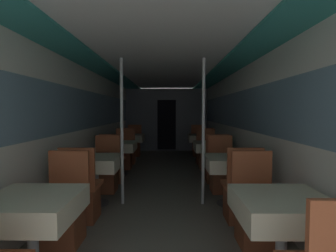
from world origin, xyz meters
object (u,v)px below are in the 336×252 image
at_px(dining_table_left_0, 32,209).
at_px(chair_left_far_2, 124,156).
at_px(dining_table_right_0, 282,210).
at_px(chair_right_far_1, 222,174).
at_px(dining_table_right_3, 201,139).
at_px(dining_table_left_2, 119,147).
at_px(support_pole_right_1, 203,132).
at_px(chair_right_near_1, 241,198).
at_px(chair_right_far_2, 207,156).
at_px(dining_table_left_1, 95,164).
at_px(chair_left_near_3, 128,152).
at_px(chair_left_far_0, 64,216).
at_px(dining_table_right_2, 211,147).
at_px(chair_left_near_2, 113,167).
at_px(chair_right_near_2, 216,167).
at_px(chair_right_far_3, 199,146).
at_px(chair_left_far_1, 106,174).
at_px(chair_right_far_0, 256,216).
at_px(chair_left_near_1, 82,197).
at_px(support_pole_left_1, 122,132).
at_px(chair_left_far_3, 134,146).
at_px(chair_right_near_3, 204,152).
at_px(dining_table_right_1, 230,164).

xyz_separation_m(dining_table_left_0, chair_left_far_2, (0.00, 4.20, -0.30)).
bearing_deg(chair_left_far_2, dining_table_right_0, 115.45).
bearing_deg(chair_right_far_1, dining_table_right_3, -90.00).
relative_size(chair_right_far_1, dining_table_right_3, 1.33).
xyz_separation_m(dining_table_left_2, support_pole_right_1, (1.60, -1.80, 0.48)).
distance_m(chair_right_near_1, chair_right_far_2, 3.01).
distance_m(dining_table_left_1, chair_left_near_3, 3.00).
xyz_separation_m(chair_left_far_0, support_pole_right_1, (1.60, 1.19, 0.78)).
bearing_deg(dining_table_right_2, chair_left_near_2, -163.07).
bearing_deg(chair_left_near_2, dining_table_right_2, 16.93).
bearing_deg(chair_left_far_0, chair_right_near_2, -130.10).
xyz_separation_m(dining_table_left_0, dining_table_left_2, (0.00, 3.59, 0.00)).
bearing_deg(chair_right_near_1, chair_right_near_2, 90.00).
bearing_deg(chair_right_far_3, chair_left_far_1, 60.90).
relative_size(support_pole_right_1, chair_right_near_2, 2.26).
height_order(dining_table_left_1, dining_table_left_2, same).
bearing_deg(chair_left_near_3, dining_table_left_2, -90.00).
relative_size(chair_left_far_2, chair_right_near_2, 1.00).
xyz_separation_m(chair_left_far_0, chair_right_far_0, (2.00, 0.00, 0.00)).
relative_size(chair_left_near_1, support_pole_left_1, 0.44).
height_order(dining_table_left_2, chair_right_far_2, chair_right_far_2).
relative_size(chair_left_far_2, chair_right_far_2, 1.00).
bearing_deg(chair_left_far_3, support_pole_right_1, 110.85).
xyz_separation_m(chair_right_far_2, chair_right_near_3, (0.00, 0.58, 0.00)).
height_order(chair_left_near_1, chair_left_near_3, same).
bearing_deg(dining_table_right_1, support_pole_right_1, -180.00).
height_order(chair_left_far_3, dining_table_right_3, chair_left_far_3).
bearing_deg(chair_left_near_2, support_pole_right_1, -36.58).
xyz_separation_m(dining_table_left_2, chair_right_near_3, (2.00, 1.19, -0.30)).
relative_size(dining_table_right_2, chair_right_far_3, 0.75).
height_order(chair_left_far_0, dining_table_left_1, chair_left_far_0).
distance_m(chair_left_far_3, dining_table_right_3, 2.11).
bearing_deg(chair_right_near_1, dining_table_right_1, 90.00).
height_order(chair_right_far_1, dining_table_right_2, chair_right_far_1).
xyz_separation_m(chair_left_far_2, dining_table_right_3, (2.00, 1.19, 0.30)).
height_order(chair_left_near_1, chair_right_far_1, same).
distance_m(chair_left_far_1, dining_table_right_0, 3.14).
bearing_deg(chair_left_far_1, support_pole_right_1, 159.17).
height_order(chair_right_far_0, chair_right_far_2, same).
bearing_deg(chair_right_far_2, chair_left_near_1, 56.44).
height_order(dining_table_left_0, chair_right_far_3, chair_right_far_3).
xyz_separation_m(dining_table_left_1, chair_right_near_1, (2.00, -0.61, -0.30)).
xyz_separation_m(chair_left_far_2, chair_left_near_3, (0.00, 0.58, 0.00)).
relative_size(chair_left_far_1, dining_table_right_0, 1.33).
bearing_deg(chair_left_far_1, support_pole_left_1, 123.29).
xyz_separation_m(dining_table_left_2, chair_right_far_1, (2.00, -1.19, -0.30)).
relative_size(dining_table_right_0, chair_right_far_1, 0.75).
height_order(dining_table_left_0, support_pole_right_1, support_pole_right_1).
bearing_deg(chair_left_near_3, chair_left_far_0, -90.00).
bearing_deg(chair_right_far_3, chair_right_far_2, 90.00).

